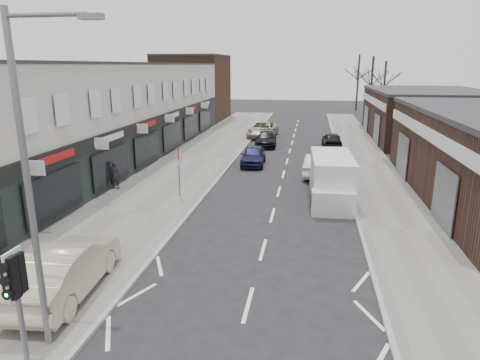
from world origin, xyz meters
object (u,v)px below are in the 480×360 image
at_px(traffic_light, 16,286).
at_px(street_lamp, 33,171).
at_px(pedestrian, 115,175).
at_px(parked_car_right_a, 318,165).
at_px(sedan_on_pavement, 65,268).
at_px(parked_car_right_b, 332,140).
at_px(warning_sign, 179,158).
at_px(parked_car_left_b, 266,139).
at_px(parked_car_left_a, 253,156).
at_px(parked_car_left_c, 263,130).
at_px(white_van, 331,179).

bearing_deg(traffic_light, street_lamp, 95.88).
xyz_separation_m(street_lamp, pedestrian, (-4.67, 13.49, -3.70)).
bearing_deg(parked_car_right_a, sedan_on_pavement, 70.61).
relative_size(parked_car_right_a, parked_car_right_b, 1.10).
xyz_separation_m(traffic_light, sedan_on_pavement, (-1.19, 3.60, -1.48)).
relative_size(warning_sign, parked_car_left_b, 0.61).
bearing_deg(parked_car_right_a, parked_car_left_b, -60.00).
bearing_deg(pedestrian, parked_car_right_a, -160.17).
xyz_separation_m(parked_car_left_a, parked_car_right_b, (5.82, 7.83, -0.02)).
bearing_deg(parked_car_left_b, parked_car_right_a, -69.79).
height_order(sedan_on_pavement, parked_car_right_b, sedan_on_pavement).
bearing_deg(warning_sign, parked_car_right_b, 61.91).
relative_size(traffic_light, parked_car_left_c, 0.57).
bearing_deg(parked_car_right_b, pedestrian, 48.53).
distance_m(sedan_on_pavement, parked_car_left_c, 31.20).
relative_size(sedan_on_pavement, pedestrian, 3.11).
relative_size(street_lamp, parked_car_left_b, 1.82).
height_order(warning_sign, parked_car_left_c, warning_sign).
bearing_deg(pedestrian, parked_car_left_c, -112.44).
bearing_deg(warning_sign, parked_car_left_b, 79.46).
relative_size(warning_sign, pedestrian, 1.70).
relative_size(street_lamp, sedan_on_pavement, 1.61).
xyz_separation_m(warning_sign, parked_car_right_a, (7.36, 6.06, -1.50)).
distance_m(street_lamp, warning_sign, 13.04).
distance_m(white_van, parked_car_right_a, 4.95).
bearing_deg(white_van, traffic_light, -117.69).
height_order(white_van, parked_car_right_b, white_van).
bearing_deg(sedan_on_pavement, traffic_light, 103.53).
bearing_deg(parked_car_left_b, traffic_light, -98.06).
height_order(white_van, parked_car_left_b, white_van).
bearing_deg(street_lamp, sedan_on_pavement, 114.15).
xyz_separation_m(sedan_on_pavement, pedestrian, (-3.61, 11.11, -0.02)).
bearing_deg(parked_car_left_b, warning_sign, -104.39).
height_order(street_lamp, parked_car_right_b, street_lamp).
distance_m(street_lamp, parked_car_right_a, 20.40).
height_order(street_lamp, white_van, street_lamp).
bearing_deg(traffic_light, parked_car_right_b, 75.36).
xyz_separation_m(pedestrian, parked_car_right_b, (12.70, 15.53, -0.26)).
bearing_deg(parked_car_left_c, white_van, -69.18).
bearing_deg(warning_sign, parked_car_right_a, 39.46).
bearing_deg(parked_car_right_b, white_van, 85.29).
distance_m(white_van, parked_car_left_b, 15.59).
xyz_separation_m(street_lamp, warning_sign, (-0.63, 12.80, -2.42)).
bearing_deg(parked_car_left_c, parked_car_left_a, -82.56).
height_order(parked_car_left_a, parked_car_left_b, parked_car_left_a).
relative_size(traffic_light, parked_car_left_b, 0.71).
relative_size(traffic_light, street_lamp, 0.39).
distance_m(warning_sign, sedan_on_pavement, 10.50).
distance_m(pedestrian, parked_car_right_b, 20.06).
distance_m(street_lamp, pedestrian, 14.75).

